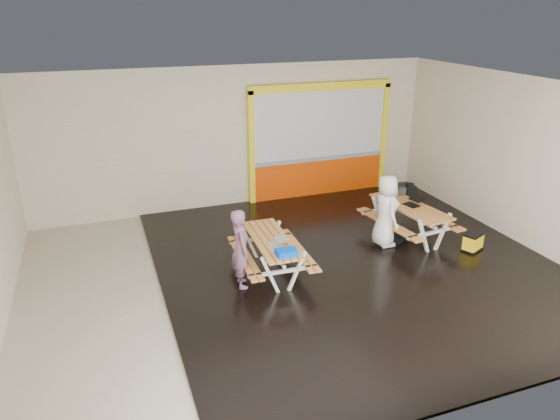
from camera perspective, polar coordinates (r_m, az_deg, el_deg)
name	(u,v)px	position (r m, az deg, el deg)	size (l,w,h in m)	color
room	(297,189)	(9.22, 1.91, 2.38)	(10.02, 8.02, 3.52)	beige
deck	(355,263)	(10.40, 8.23, -5.85)	(7.50, 7.98, 0.05)	black
kiosk	(320,143)	(13.60, 4.40, 7.38)	(3.88, 0.16, 3.00)	#DD4204
picnic_table_left	(271,247)	(9.67, -0.95, -4.14)	(1.35, 1.93, 0.76)	#D3883E
picnic_table_right	(409,214)	(11.48, 14.10, -0.38)	(1.60, 2.15, 0.80)	#D3883E
person_left	(241,248)	(9.17, -4.36, -4.25)	(0.54, 0.35, 1.47)	#775067
person_right	(386,211)	(10.91, 11.61, -0.08)	(0.75, 0.49, 1.53)	white
laptop_left	(277,243)	(9.34, -0.34, -3.62)	(0.36, 0.33, 0.14)	silver
laptop_right	(413,203)	(11.45, 14.50, 0.79)	(0.43, 0.40, 0.16)	black
blue_pouch	(286,252)	(8.97, 0.72, -4.70)	(0.36, 0.25, 0.10)	blue
toolbox	(397,191)	(11.95, 12.77, 2.03)	(0.38, 0.19, 0.22)	black
backpack	(409,193)	(12.37, 14.10, 1.81)	(0.29, 0.20, 0.47)	black
dark_case	(397,238)	(11.45, 12.81, -3.02)	(0.35, 0.26, 0.13)	black
fluke_bag	(473,242)	(11.42, 20.54, -3.35)	(0.51, 0.43, 0.38)	black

